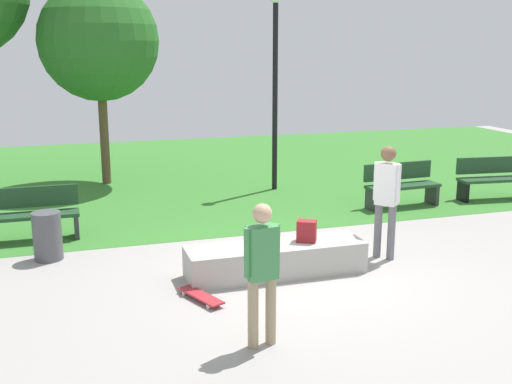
% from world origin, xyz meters
% --- Properties ---
extents(ground_plane, '(28.00, 28.00, 0.00)m').
position_xyz_m(ground_plane, '(0.00, 0.00, 0.00)').
color(ground_plane, '#9E9993').
extents(grass_lawn, '(26.60, 11.91, 0.01)m').
position_xyz_m(grass_lawn, '(0.00, 8.05, 0.00)').
color(grass_lawn, '#387A2D').
rests_on(grass_lawn, ground_plane).
extents(concrete_ledge, '(2.63, 0.70, 0.46)m').
position_xyz_m(concrete_ledge, '(-0.40, 0.12, 0.23)').
color(concrete_ledge, '#A8A59E').
rests_on(concrete_ledge, ground_plane).
extents(backpack_on_ledge, '(0.34, 0.31, 0.32)m').
position_xyz_m(backpack_on_ledge, '(0.08, 0.13, 0.62)').
color(backpack_on_ledge, maroon).
rests_on(backpack_on_ledge, concrete_ledge).
extents(skater_performing_trick, '(0.43, 0.25, 1.64)m').
position_xyz_m(skater_performing_trick, '(-1.27, -1.91, 0.95)').
color(skater_performing_trick, tan).
rests_on(skater_performing_trick, ground_plane).
extents(skater_watching, '(0.36, 0.37, 1.80)m').
position_xyz_m(skater_watching, '(1.46, 0.30, 1.06)').
color(skater_watching, slate).
rests_on(skater_watching, ground_plane).
extents(skateboard_by_ledge, '(0.49, 0.82, 0.08)m').
position_xyz_m(skateboard_by_ledge, '(-1.65, -0.48, 0.06)').
color(skateboard_by_ledge, '#A5262D').
rests_on(skateboard_by_ledge, ground_plane).
extents(park_bench_near_path, '(1.62, 0.56, 0.91)m').
position_xyz_m(park_bench_near_path, '(3.39, 3.10, 0.48)').
color(park_bench_near_path, '#1E4223').
rests_on(park_bench_near_path, ground_plane).
extents(park_bench_by_oak, '(1.60, 0.47, 0.91)m').
position_xyz_m(park_bench_by_oak, '(-3.88, 2.97, 0.48)').
color(park_bench_by_oak, '#1E4223').
rests_on(park_bench_by_oak, ground_plane).
extents(park_bench_near_lamppost, '(1.64, 0.64, 0.91)m').
position_xyz_m(park_bench_near_lamppost, '(5.66, 3.08, 0.48)').
color(park_bench_near_lamppost, '#1E4223').
rests_on(park_bench_near_lamppost, ground_plane).
extents(tree_broad_elm, '(2.79, 2.79, 4.80)m').
position_xyz_m(tree_broad_elm, '(-2.32, 7.23, 3.39)').
color(tree_broad_elm, brown).
rests_on(tree_broad_elm, grass_lawn).
extents(lamp_post, '(0.28, 0.28, 4.47)m').
position_xyz_m(lamp_post, '(1.40, 5.41, 2.70)').
color(lamp_post, black).
rests_on(lamp_post, ground_plane).
extents(trash_bin, '(0.44, 0.44, 0.77)m').
position_xyz_m(trash_bin, '(-3.59, 1.82, 0.38)').
color(trash_bin, '#4C4C51').
rests_on(trash_bin, ground_plane).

